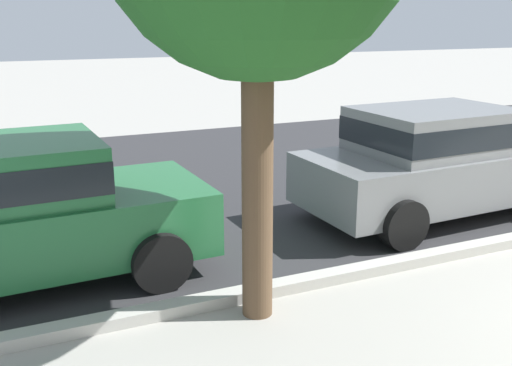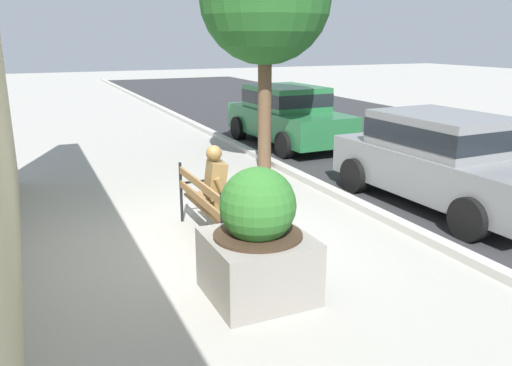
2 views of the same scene
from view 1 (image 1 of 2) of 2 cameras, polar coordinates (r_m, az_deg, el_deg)
The scene contains 4 objects.
street_surface at distance 11.51m, azimuth 6.62°, elevation 1.80°, with size 60.00×9.00×0.01m, color #2D2D30.
curb_stone at distance 8.07m, azimuth 23.44°, elevation -5.19°, with size 60.00×0.20×0.12m, color #B2AFA8.
parked_car_green at distance 6.65m, azimuth -23.16°, elevation -2.41°, with size 4.16×2.04×1.56m.
parked_car_grey at distance 8.73m, azimuth 17.27°, elevation 2.31°, with size 4.16×2.04×1.56m.
Camera 1 is at (-5.72, -2.10, 2.77)m, focal length 41.11 mm.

